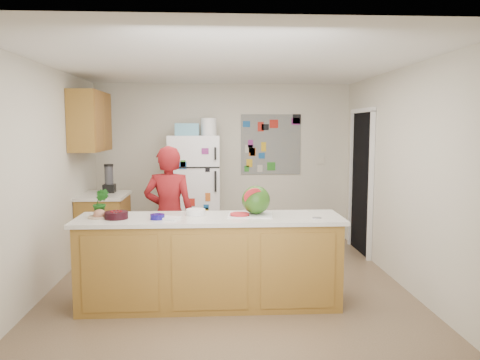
{
  "coord_description": "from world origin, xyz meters",
  "views": [
    {
      "loc": [
        -0.15,
        -5.16,
        1.81
      ],
      "look_at": [
        0.14,
        0.2,
        1.21
      ],
      "focal_mm": 35.0,
      "sensor_mm": 36.0,
      "label": 1
    }
  ],
  "objects": [
    {
      "name": "peninsula_base",
      "position": [
        -0.2,
        -0.5,
        0.44
      ],
      "size": [
        2.6,
        0.62,
        0.88
      ],
      "primitive_type": "cube",
      "color": "brown",
      "rests_on": "floor"
    },
    {
      "name": "keys",
      "position": [
        0.86,
        -0.65,
        0.93
      ],
      "size": [
        0.09,
        0.05,
        0.01
      ],
      "primitive_type": "cube",
      "rotation": [
        0.0,
        0.0,
        -0.12
      ],
      "color": "gray",
      "rests_on": "peninsula_top"
    },
    {
      "name": "upper_cabinets",
      "position": [
        -1.82,
        1.3,
        1.9
      ],
      "size": [
        0.35,
        1.0,
        0.8
      ],
      "primitive_type": "cube",
      "color": "brown",
      "rests_on": "wall_left"
    },
    {
      "name": "side_counter_top",
      "position": [
        -1.69,
        1.35,
        0.88
      ],
      "size": [
        0.64,
        0.84,
        0.04
      ],
      "primitive_type": "cube",
      "color": "silver",
      "rests_on": "side_counter_base"
    },
    {
      "name": "floor",
      "position": [
        0.0,
        0.0,
        -0.01
      ],
      "size": [
        4.0,
        4.5,
        0.02
      ],
      "primitive_type": "cube",
      "color": "brown",
      "rests_on": "ground"
    },
    {
      "name": "wall_right",
      "position": [
        2.01,
        0.0,
        1.25
      ],
      "size": [
        0.02,
        4.5,
        2.5
      ],
      "primitive_type": "cube",
      "color": "beige",
      "rests_on": "ground"
    },
    {
      "name": "potted_plant",
      "position": [
        -1.29,
        -0.45,
        1.06
      ],
      "size": [
        0.16,
        0.13,
        0.29
      ],
      "primitive_type": "imported",
      "rotation": [
        0.0,
        0.0,
        6.28
      ],
      "color": "#13460F",
      "rests_on": "peninsula_top"
    },
    {
      "name": "white_bowl",
      "position": [
        -0.35,
        -0.39,
        0.95
      ],
      "size": [
        0.24,
        0.24,
        0.06
      ],
      "primitive_type": "cylinder",
      "rotation": [
        0.0,
        0.0,
        0.29
      ],
      "color": "silver",
      "rests_on": "peninsula_top"
    },
    {
      "name": "cherry_bowl",
      "position": [
        -1.12,
        -0.55,
        0.96
      ],
      "size": [
        0.28,
        0.28,
        0.07
      ],
      "primitive_type": "cylinder",
      "rotation": [
        0.0,
        0.0,
        -0.3
      ],
      "color": "black",
      "rests_on": "peninsula_top"
    },
    {
      "name": "ceiling",
      "position": [
        0.0,
        0.0,
        2.51
      ],
      "size": [
        4.0,
        4.5,
        0.02
      ],
      "primitive_type": "cube",
      "color": "white",
      "rests_on": "wall_back"
    },
    {
      "name": "wall_back",
      "position": [
        0.0,
        2.26,
        1.25
      ],
      "size": [
        4.0,
        0.02,
        2.5
      ],
      "primitive_type": "cube",
      "color": "beige",
      "rests_on": "ground"
    },
    {
      "name": "person",
      "position": [
        -0.68,
        0.21,
        0.81
      ],
      "size": [
        0.62,
        0.44,
        1.61
      ],
      "primitive_type": "imported",
      "rotation": [
        0.0,
        0.0,
        3.04
      ],
      "color": "maroon",
      "rests_on": "floor"
    },
    {
      "name": "plate",
      "position": [
        -1.3,
        -0.49,
        0.93
      ],
      "size": [
        0.28,
        0.28,
        0.02
      ],
      "primitive_type": "cylinder",
      "rotation": [
        0.0,
        0.0,
        -0.29
      ],
      "color": "#C1AB93",
      "rests_on": "peninsula_top"
    },
    {
      "name": "paper_towel",
      "position": [
        -0.59,
        -0.6,
        0.93
      ],
      "size": [
        0.21,
        0.2,
        0.02
      ],
      "primitive_type": "cube",
      "rotation": [
        0.0,
        0.0,
        -0.38
      ],
      "color": "white",
      "rests_on": "peninsula_top"
    },
    {
      "name": "peninsula_top",
      "position": [
        -0.2,
        -0.5,
        0.9
      ],
      "size": [
        2.68,
        0.7,
        0.04
      ],
      "primitive_type": "cube",
      "color": "silver",
      "rests_on": "peninsula_base"
    },
    {
      "name": "side_counter_base",
      "position": [
        -1.69,
        1.35,
        0.43
      ],
      "size": [
        0.6,
        0.8,
        0.86
      ],
      "primitive_type": "cube",
      "color": "brown",
      "rests_on": "floor"
    },
    {
      "name": "blender_appliance",
      "position": [
        -1.64,
        1.5,
        1.09
      ],
      "size": [
        0.12,
        0.12,
        0.38
      ],
      "primitive_type": "cylinder",
      "color": "black",
      "rests_on": "side_counter_top"
    },
    {
      "name": "cobalt_bowl",
      "position": [
        -0.71,
        -0.6,
        0.95
      ],
      "size": [
        0.15,
        0.15,
        0.05
      ],
      "primitive_type": "cylinder",
      "rotation": [
        0.0,
        0.0,
        0.05
      ],
      "color": "#130B67",
      "rests_on": "peninsula_top"
    },
    {
      "name": "cutting_board",
      "position": [
        0.21,
        -0.45,
        0.93
      ],
      "size": [
        0.48,
        0.38,
        0.01
      ],
      "primitive_type": "cube",
      "rotation": [
        0.0,
        0.0,
        -0.1
      ],
      "color": "silver",
      "rests_on": "peninsula_top"
    },
    {
      "name": "doorway",
      "position": [
        1.99,
        1.45,
        1.02
      ],
      "size": [
        0.03,
        0.85,
        2.04
      ],
      "primitive_type": "cube",
      "color": "black",
      "rests_on": "ground"
    },
    {
      "name": "photo_collage",
      "position": [
        0.75,
        2.24,
        1.55
      ],
      "size": [
        0.95,
        0.01,
        0.95
      ],
      "primitive_type": "cube",
      "color": "slate",
      "rests_on": "wall_back"
    },
    {
      "name": "wall_left",
      "position": [
        -2.01,
        0.0,
        1.25
      ],
      "size": [
        0.02,
        4.5,
        2.5
      ],
      "primitive_type": "cube",
      "color": "beige",
      "rests_on": "ground"
    },
    {
      "name": "fridge_top_bin",
      "position": [
        -0.55,
        1.88,
        1.79
      ],
      "size": [
        0.35,
        0.28,
        0.18
      ],
      "primitive_type": "cube",
      "color": "#5999B2",
      "rests_on": "refrigerator"
    },
    {
      "name": "refrigerator",
      "position": [
        -0.45,
        1.88,
        0.85
      ],
      "size": [
        0.75,
        0.7,
        1.7
      ],
      "primitive_type": "cube",
      "color": "silver",
      "rests_on": "floor"
    },
    {
      "name": "watermelon_slice",
      "position": [
        0.1,
        -0.5,
        0.94
      ],
      "size": [
        0.19,
        0.19,
        0.02
      ],
      "primitive_type": "cylinder",
      "color": "#E41E4D",
      "rests_on": "cutting_board"
    },
    {
      "name": "watermelon",
      "position": [
        0.27,
        -0.43,
        1.08
      ],
      "size": [
        0.29,
        0.29,
        0.29
      ],
      "primitive_type": "sphere",
      "color": "#356216",
      "rests_on": "cutting_board"
    }
  ]
}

